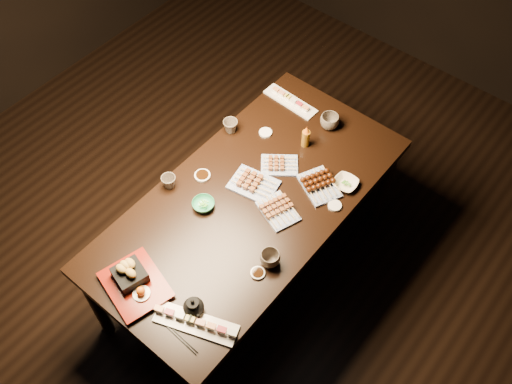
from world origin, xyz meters
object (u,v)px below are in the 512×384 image
(teacup_far_right, at_px, (329,122))
(teapot, at_px, (193,306))
(condiment_bottle, at_px, (306,136))
(yakitori_plate_center, at_px, (254,182))
(dining_table, at_px, (251,237))
(sushi_platter_far, at_px, (291,100))
(teacup_near_left, at_px, (169,182))
(tempura_tray, at_px, (134,281))
(yakitori_plate_left, at_px, (280,163))
(edamame_bowl_green, at_px, (203,204))
(sushi_platter_near, at_px, (196,322))
(teacup_mid_right, at_px, (270,258))
(yakitori_plate_right, at_px, (278,209))
(edamame_bowl_cream, at_px, (345,183))
(teacup_far_left, at_px, (231,126))

(teacup_far_right, height_order, teapot, teapot)
(condiment_bottle, bearing_deg, yakitori_plate_center, -95.64)
(dining_table, xyz_separation_m, sushi_platter_far, (-0.27, 0.71, 0.40))
(yakitori_plate_center, bearing_deg, teacup_near_left, -150.92)
(tempura_tray, relative_size, condiment_bottle, 2.22)
(yakitori_plate_left, xyz_separation_m, teacup_near_left, (-0.37, -0.48, 0.01))
(teacup_far_right, xyz_separation_m, condiment_bottle, (-0.02, -0.20, 0.03))
(yakitori_plate_center, distance_m, edamame_bowl_green, 0.29)
(sushi_platter_far, bearing_deg, yakitori_plate_left, 122.89)
(sushi_platter_near, height_order, sushi_platter_far, sushi_platter_near)
(sushi_platter_near, bearing_deg, teacup_mid_right, 61.99)
(yakitori_plate_right, distance_m, teacup_near_left, 0.60)
(edamame_bowl_green, height_order, edamame_bowl_cream, edamame_bowl_green)
(yakitori_plate_right, distance_m, edamame_bowl_cream, 0.40)
(yakitori_plate_left, height_order, teacup_far_right, teacup_far_right)
(condiment_bottle, bearing_deg, teacup_near_left, -119.12)
(sushi_platter_far, relative_size, teacup_near_left, 4.42)
(edamame_bowl_green, relative_size, tempura_tray, 0.37)
(sushi_platter_near, relative_size, edamame_bowl_cream, 3.06)
(edamame_bowl_green, bearing_deg, edamame_bowl_cream, 49.91)
(teacup_near_left, relative_size, teacup_mid_right, 0.80)
(yakitori_plate_right, distance_m, yakitori_plate_left, 0.30)
(dining_table, distance_m, yakitori_plate_center, 0.42)
(edamame_bowl_cream, bearing_deg, yakitori_plate_center, -140.10)
(tempura_tray, height_order, condiment_bottle, condiment_bottle)
(teacup_mid_right, bearing_deg, teacup_far_right, 107.78)
(teacup_mid_right, xyz_separation_m, teapot, (-0.11, -0.42, 0.01))
(dining_table, bearing_deg, sushi_platter_far, 110.10)
(edamame_bowl_green, bearing_deg, yakitori_plate_right, 34.40)
(edamame_bowl_green, distance_m, condiment_bottle, 0.70)
(edamame_bowl_green, height_order, teacup_near_left, teacup_near_left)
(teacup_far_left, height_order, condiment_bottle, condiment_bottle)
(yakitori_plate_right, xyz_separation_m, teacup_far_right, (-0.14, 0.65, 0.02))
(teapot, bearing_deg, yakitori_plate_center, 132.04)
(teacup_near_left, bearing_deg, teacup_far_left, 90.64)
(dining_table, distance_m, teapot, 0.79)
(edamame_bowl_green, bearing_deg, tempura_tray, -83.34)
(sushi_platter_far, xyz_separation_m, edamame_bowl_cream, (0.60, -0.30, -0.01))
(dining_table, relative_size, teapot, 15.60)
(sushi_platter_far, distance_m, yakitori_plate_right, 0.80)
(dining_table, relative_size, sushi_platter_near, 4.61)
(yakitori_plate_right, bearing_deg, yakitori_plate_left, 146.80)
(tempura_tray, relative_size, teacup_mid_right, 3.19)
(yakitori_plate_left, distance_m, teapot, 0.95)
(sushi_platter_near, xyz_separation_m, condiment_bottle, (-0.26, 1.18, 0.05))
(sushi_platter_near, xyz_separation_m, edamame_bowl_cream, (0.08, 1.09, -0.01))
(yakitori_plate_center, distance_m, tempura_tray, 0.82)
(sushi_platter_far, bearing_deg, teapot, 111.77)
(teacup_mid_right, bearing_deg, sushi_platter_far, 122.17)
(yakitori_plate_center, height_order, teacup_far_right, teacup_far_right)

